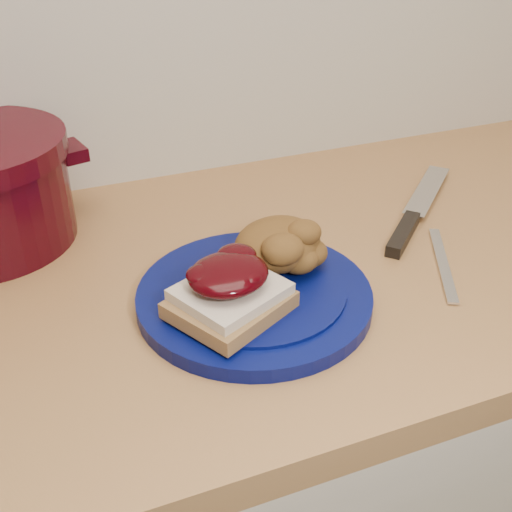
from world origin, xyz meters
name	(u,v)px	position (x,y,z in m)	size (l,w,h in m)	color
base_cabinet	(259,503)	(0.00, 1.50, 0.43)	(4.00, 0.60, 0.86)	beige
plate	(254,297)	(-0.04, 1.43, 0.91)	(0.27, 0.27, 0.02)	#050C4B
sandwich	(229,290)	(-0.08, 1.40, 0.95)	(0.15, 0.14, 0.06)	olive
stuffing_mound	(278,244)	(0.01, 1.46, 0.95)	(0.11, 0.09, 0.05)	brown
chef_knife	(410,221)	(0.23, 1.51, 0.91)	(0.23, 0.22, 0.02)	black
butter_knife	(443,263)	(0.21, 1.41, 0.90)	(0.17, 0.01, 0.00)	silver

